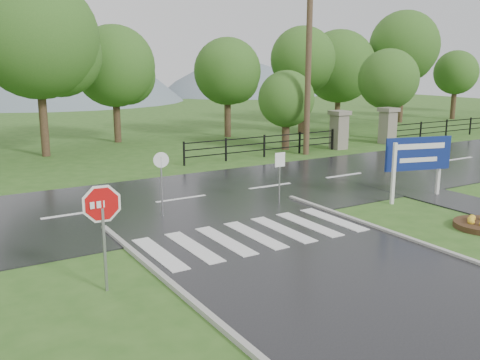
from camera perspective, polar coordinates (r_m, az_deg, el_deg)
ground at (r=12.14m, az=14.81°, el=-12.30°), size 120.00×120.00×0.00m
main_road at (r=19.93m, az=-6.29°, el=-2.13°), size 90.00×8.00×0.04m
walkway at (r=20.83m, az=23.21°, el=-2.44°), size 2.20×11.00×0.04m
crosswalk at (r=15.70m, az=1.56°, el=-5.86°), size 6.50×2.80×0.02m
pillar_west at (r=31.83m, az=10.52°, el=5.38°), size 1.00×1.00×2.24m
pillar_east at (r=34.61m, az=15.49°, el=5.69°), size 1.00×1.00×2.24m
fence_west at (r=28.68m, az=2.61°, el=3.90°), size 9.58×0.08×1.20m
hills at (r=76.24m, az=-21.50°, el=-4.03°), size 102.00×48.00×48.00m
treeline at (r=33.17m, az=-15.10°, el=3.38°), size 83.20×5.20×10.00m
stop_sign at (r=11.96m, az=-14.47°, el=-3.43°), size 1.14×0.16×2.58m
estate_billboard at (r=20.61m, az=18.46°, el=2.36°), size 2.59×0.79×2.34m
reg_sign_small at (r=18.98m, az=4.27°, el=1.38°), size 0.42×0.05×1.88m
reg_sign_round at (r=17.48m, az=-8.37°, el=0.40°), size 0.50×0.14×2.17m
utility_pole_east at (r=29.40m, az=7.30°, el=12.17°), size 1.71×0.32×9.62m
entrance_tree_left at (r=31.10m, az=4.96°, el=8.59°), size 3.24×3.24×4.56m
entrance_tree_right at (r=36.48m, az=15.56°, el=10.29°), size 3.90×3.90×5.86m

